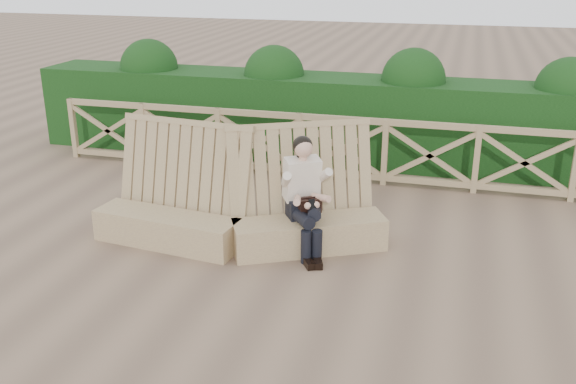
# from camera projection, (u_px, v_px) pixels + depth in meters

# --- Properties ---
(ground) EXTENTS (60.00, 60.00, 0.00)m
(ground) POSITION_uv_depth(u_px,v_px,m) (282.00, 275.00, 7.55)
(ground) COLOR brown
(ground) RESTS_ON ground
(bench) EXTENTS (3.77, 1.58, 1.55)m
(bench) POSITION_uv_depth(u_px,v_px,m) (238.00, 216.00, 8.24)
(bench) COLOR #84684B
(bench) RESTS_ON ground
(woman) EXTENTS (0.72, 0.97, 1.47)m
(woman) POSITION_uv_depth(u_px,v_px,m) (305.00, 193.00, 7.98)
(woman) COLOR black
(woman) RESTS_ON ground
(guardrail) EXTENTS (10.10, 0.09, 1.10)m
(guardrail) POSITION_uv_depth(u_px,v_px,m) (341.00, 149.00, 10.52)
(guardrail) COLOR #7D6749
(guardrail) RESTS_ON ground
(hedge) EXTENTS (12.00, 1.20, 1.50)m
(hedge) POSITION_uv_depth(u_px,v_px,m) (354.00, 120.00, 11.54)
(hedge) COLOR black
(hedge) RESTS_ON ground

